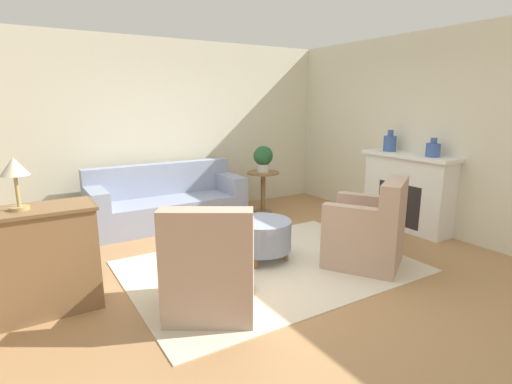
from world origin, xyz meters
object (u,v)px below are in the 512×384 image
Objects in this scene: armchair_right at (369,233)px; vase_mantel_far at (433,149)px; side_table at (263,185)px; potted_plant_floor at (56,221)px; armchair_left at (211,271)px; potted_plant_on_side_table at (263,158)px; ottoman_table at (262,235)px; dresser at (27,262)px; table_lamp at (14,171)px; vase_mantel_near at (390,143)px; couch at (167,203)px.

vase_mantel_far reaches higher than armchair_right.
side_table reaches higher than potted_plant_floor.
armchair_left is 2.50× the size of potted_plant_on_side_table.
side_table reaches higher than ottoman_table.
potted_plant_floor is (0.38, 1.79, -0.17)m from dresser.
table_lamp is at bearing -101.97° from potted_plant_floor.
ottoman_table is 2.40m from dresser.
vase_mantel_far is at bearing 12.21° from armchair_right.
table_lamp is at bearing -176.89° from vase_mantel_near.
ottoman_table is 2.59m from table_lamp.
armchair_left is 3.39× the size of vase_mantel_near.
couch is at bearing 45.33° from dresser.
vase_mantel_near is (4.84, 0.26, 0.74)m from dresser.
table_lamp reaches higher than dresser.
vase_mantel_far is (4.84, -0.46, 0.72)m from dresser.
couch is 9.03× the size of vase_mantel_far.
table_lamp is (-3.35, 0.79, 0.90)m from armchair_right.
dresser is 4.90m from vase_mantel_near.
vase_mantel_far reaches higher than side_table.
vase_mantel_near reaches higher than dresser.
vase_mantel_near is at bearing 3.11° from table_lamp.
table_lamp is (-1.37, 0.79, 0.90)m from armchair_left.
couch is 2.80m from armchair_left.
vase_mantel_near reaches higher than vase_mantel_far.
potted_plant_on_side_table is at bearing -1.32° from potted_plant_floor.
ottoman_table is at bearing -0.16° from table_lamp.
table_lamp is at bearing 166.79° from armchair_right.
potted_plant_on_side_table is (-1.32, 1.46, -0.30)m from vase_mantel_near.
dresser reaches higher than couch.
table_lamp is (-3.52, -1.72, 0.82)m from side_table.
ottoman_table is 2.22× the size of vase_mantel_near.
armchair_right is at bearing -62.66° from couch.
ottoman_table is 0.60× the size of dresser.
armchair_right is 1.54× the size of side_table.
vase_mantel_near is at bearing -47.90° from side_table.
armchair_right is 3.56m from table_lamp.
armchair_left is 3.31m from side_table.
vase_mantel_far is 2.57m from potted_plant_on_side_table.
potted_plant_floor is (-3.14, 0.07, -0.15)m from side_table.
armchair_left is at bearing -130.67° from side_table.
couch is at bearing 45.33° from table_lamp.
vase_mantel_near is (2.44, 0.27, 0.93)m from ottoman_table.
table_lamp is (-1.93, -1.95, 0.96)m from couch.
side_table is at bearing 180.00° from potted_plant_on_side_table.
vase_mantel_near reaches higher than ottoman_table.
armchair_right is at bearing -93.95° from potted_plant_on_side_table.
potted_plant_floor is at bearing 178.68° from side_table.
side_table is 2.11m from vase_mantel_near.
dresser is 3.94m from potted_plant_on_side_table.
armchair_left reaches higher than ottoman_table.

